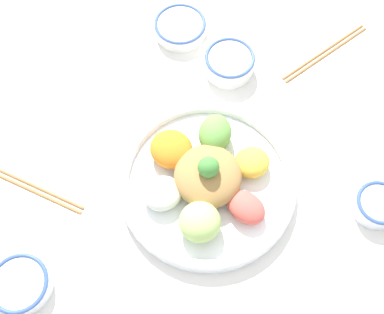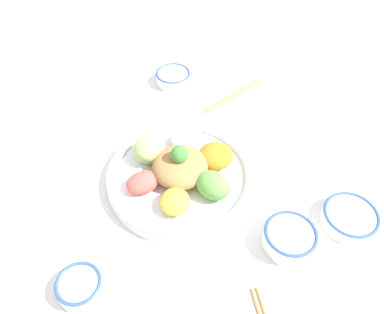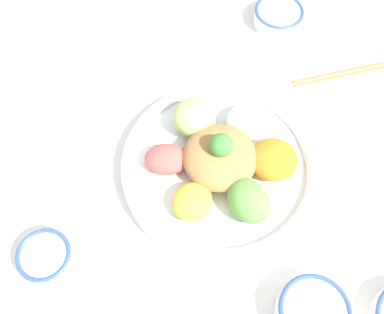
# 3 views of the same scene
# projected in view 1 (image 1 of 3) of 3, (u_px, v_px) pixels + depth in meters

# --- Properties ---
(ground_plane) EXTENTS (2.40, 2.40, 0.00)m
(ground_plane) POSITION_uv_depth(u_px,v_px,m) (229.00, 192.00, 0.86)
(ground_plane) COLOR white
(salad_platter) EXTENTS (0.33, 0.33, 0.11)m
(salad_platter) POSITION_uv_depth(u_px,v_px,m) (206.00, 180.00, 0.84)
(salad_platter) COLOR white
(salad_platter) RESTS_ON ground_plane
(sauce_bowl_red) EXTENTS (0.11, 0.11, 0.03)m
(sauce_bowl_red) POSITION_uv_depth(u_px,v_px,m) (180.00, 27.00, 1.00)
(sauce_bowl_red) COLOR white
(sauce_bowl_red) RESTS_ON ground_plane
(rice_bowl_blue) EXTENTS (0.08, 0.08, 0.04)m
(rice_bowl_blue) POSITION_uv_depth(u_px,v_px,m) (377.00, 205.00, 0.82)
(rice_bowl_blue) COLOR white
(rice_bowl_blue) RESTS_ON ground_plane
(sauce_bowl_dark) EXTENTS (0.10, 0.10, 0.04)m
(sauce_bowl_dark) POSITION_uv_depth(u_px,v_px,m) (21.00, 284.00, 0.77)
(sauce_bowl_dark) COLOR white
(sauce_bowl_dark) RESTS_ON ground_plane
(rice_bowl_plain) EXTENTS (0.11, 0.11, 0.04)m
(rice_bowl_plain) POSITION_uv_depth(u_px,v_px,m) (229.00, 63.00, 0.95)
(rice_bowl_plain) COLOR white
(rice_bowl_plain) RESTS_ON ground_plane
(chopsticks_pair_near) EXTENTS (0.24, 0.03, 0.01)m
(chopsticks_pair_near) POSITION_uv_depth(u_px,v_px,m) (325.00, 52.00, 0.99)
(chopsticks_pair_near) COLOR #9E6B3D
(chopsticks_pair_near) RESTS_ON ground_plane
(chopsticks_pair_far) EXTENTS (0.12, 0.21, 0.01)m
(chopsticks_pair_far) POSITION_uv_depth(u_px,v_px,m) (31.00, 187.00, 0.86)
(chopsticks_pair_far) COLOR #9E6B3D
(chopsticks_pair_far) RESTS_ON ground_plane
(serving_spoon_main) EXTENTS (0.05, 0.12, 0.01)m
(serving_spoon_main) POSITION_uv_depth(u_px,v_px,m) (95.00, 70.00, 0.97)
(serving_spoon_main) COLOR white
(serving_spoon_main) RESTS_ON ground_plane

